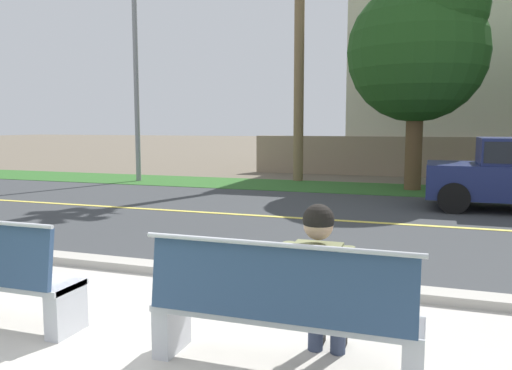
{
  "coord_description": "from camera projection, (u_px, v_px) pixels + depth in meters",
  "views": [
    {
      "loc": [
        2.43,
        -3.09,
        1.8
      ],
      "look_at": [
        0.18,
        3.42,
        1.0
      ],
      "focal_mm": 36.22,
      "sensor_mm": 36.0,
      "label": 1
    }
  ],
  "objects": [
    {
      "name": "bench_right",
      "position": [
        281.0,
        312.0,
        3.71
      ],
      "size": [
        1.98,
        0.48,
        1.01
      ],
      "color": "silver",
      "rests_on": "ground_plane"
    },
    {
      "name": "streetlamp",
      "position": [
        138.0,
        39.0,
        16.32
      ],
      "size": [
        0.24,
        2.1,
        7.99
      ],
      "color": "gray",
      "rests_on": "ground_plane"
    },
    {
      "name": "curb_edge",
      "position": [
        212.0,
        274.0,
        6.1
      ],
      "size": [
        44.0,
        0.3,
        0.11
      ],
      "primitive_type": "cube",
      "color": "#ADA89E",
      "rests_on": "ground_plane"
    },
    {
      "name": "road_centre_line",
      "position": [
        299.0,
        218.0,
        10.0
      ],
      "size": [
        48.0,
        0.14,
        0.01
      ],
      "primitive_type": "cube",
      "color": "#E0CC4C",
      "rests_on": "ground_plane"
    },
    {
      "name": "seated_person_olive",
      "position": [
        320.0,
        280.0,
        3.77
      ],
      "size": [
        0.52,
        0.68,
        1.25
      ],
      "color": "#333D56",
      "rests_on": "ground_plane"
    },
    {
      "name": "far_verge_grass",
      "position": [
        344.0,
        187.0,
        14.92
      ],
      "size": [
        48.0,
        2.8,
        0.02
      ],
      "primitive_type": "cube",
      "color": "#2D6026",
      "rests_on": "ground_plane"
    },
    {
      "name": "ground_plane",
      "position": [
        316.0,
        207.0,
        11.41
      ],
      "size": [
        140.0,
        140.0,
        0.0
      ],
      "primitive_type": "plane",
      "color": "#665B4C"
    },
    {
      "name": "sidewalk_pavement",
      "position": [
        117.0,
        343.0,
        4.27
      ],
      "size": [
        44.0,
        3.6,
        0.01
      ],
      "primitive_type": "cube",
      "color": "#B7B2A8",
      "rests_on": "ground_plane"
    },
    {
      "name": "street_asphalt",
      "position": [
        299.0,
        218.0,
        10.0
      ],
      "size": [
        52.0,
        8.0,
        0.01
      ],
      "primitive_type": "cube",
      "color": "#383A3D",
      "rests_on": "ground_plane"
    },
    {
      "name": "garden_wall",
      "position": [
        436.0,
        157.0,
        17.78
      ],
      "size": [
        13.0,
        0.36,
        1.4
      ],
      "primitive_type": "cube",
      "color": "gray",
      "rests_on": "ground_plane"
    },
    {
      "name": "shade_tree_far_left",
      "position": [
        422.0,
        41.0,
        13.83
      ],
      "size": [
        3.76,
        3.76,
        6.21
      ],
      "color": "brown",
      "rests_on": "ground_plane"
    }
  ]
}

